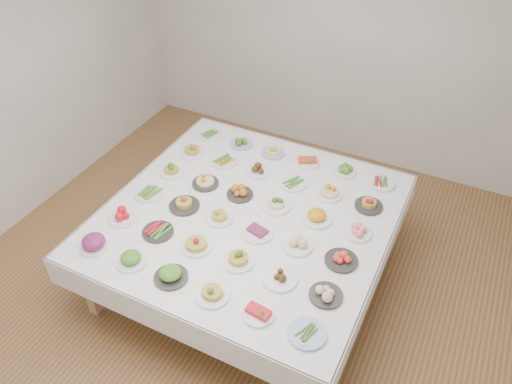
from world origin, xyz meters
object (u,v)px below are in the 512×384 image
at_px(display_table, 248,219).
at_px(dish_0, 94,242).
at_px(dish_18, 171,169).
at_px(dish_35, 381,182).

height_order(display_table, dish_0, dish_0).
xyz_separation_m(dish_0, dish_18, (-0.00, 1.09, -0.01)).
relative_size(display_table, dish_0, 10.40).
bearing_deg(dish_18, display_table, -11.20).
bearing_deg(display_table, dish_35, 45.20).
distance_m(dish_18, dish_35, 1.96).
height_order(display_table, dish_35, dish_35).
distance_m(dish_0, dish_35, 2.57).
xyz_separation_m(dish_0, dish_35, (1.81, 1.82, -0.04)).
relative_size(dish_0, dish_35, 0.88).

